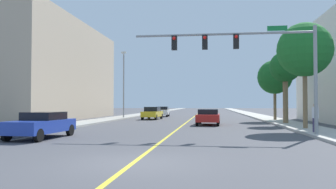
# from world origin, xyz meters

# --- Properties ---
(ground) EXTENTS (192.00, 192.00, 0.00)m
(ground) POSITION_xyz_m (0.00, 42.00, 0.00)
(ground) COLOR #47474C
(sidewalk_left) EXTENTS (2.80, 168.00, 0.15)m
(sidewalk_left) POSITION_xyz_m (-9.14, 42.00, 0.07)
(sidewalk_left) COLOR #9E9B93
(sidewalk_left) RESTS_ON ground
(sidewalk_right) EXTENTS (2.80, 168.00, 0.15)m
(sidewalk_right) POSITION_xyz_m (9.14, 42.00, 0.07)
(sidewalk_right) COLOR #B2ADA3
(sidewalk_right) RESTS_ON ground
(lane_marking_center) EXTENTS (0.16, 144.00, 0.01)m
(lane_marking_center) POSITION_xyz_m (0.00, 42.00, 0.00)
(lane_marking_center) COLOR yellow
(lane_marking_center) RESTS_ON ground
(building_left_near) EXTENTS (15.01, 24.11, 11.66)m
(building_left_near) POSITION_xyz_m (-20.28, 28.41, 5.83)
(building_left_near) COLOR tan
(building_left_near) RESTS_ON ground
(traffic_signal_mast) EXTENTS (10.28, 0.36, 6.07)m
(traffic_signal_mast) POSITION_xyz_m (4.61, 9.24, 4.74)
(traffic_signal_mast) COLOR gray
(traffic_signal_mast) RESTS_ON sidewalk_right
(street_lamp) EXTENTS (0.56, 0.28, 8.11)m
(street_lamp) POSITION_xyz_m (-8.24, 29.55, 4.63)
(street_lamp) COLOR gray
(street_lamp) RESTS_ON sidewalk_left
(palm_near) EXTENTS (3.73, 3.73, 7.25)m
(palm_near) POSITION_xyz_m (8.79, 13.71, 5.50)
(palm_near) COLOR brown
(palm_near) RESTS_ON sidewalk_right
(palm_mid) EXTENTS (2.69, 2.69, 6.26)m
(palm_mid) POSITION_xyz_m (8.83, 19.88, 4.95)
(palm_mid) COLOR brown
(palm_mid) RESTS_ON sidewalk_right
(palm_far) EXTENTS (3.59, 3.59, 6.31)m
(palm_far) POSITION_xyz_m (9.09, 26.05, 4.63)
(palm_far) COLOR brown
(palm_far) RESTS_ON sidewalk_right
(car_yellow) EXTENTS (1.96, 4.37, 1.47)m
(car_yellow) POSITION_xyz_m (-4.47, 28.46, 0.76)
(car_yellow) COLOR gold
(car_yellow) RESTS_ON ground
(car_blue) EXTENTS (2.04, 4.41, 1.37)m
(car_blue) POSITION_xyz_m (-6.48, 6.49, 0.73)
(car_blue) COLOR #1E389E
(car_blue) RESTS_ON ground
(car_red) EXTENTS (2.07, 4.57, 1.36)m
(car_red) POSITION_xyz_m (2.16, 18.86, 0.71)
(car_red) COLOR red
(car_red) RESTS_ON ground
(car_white) EXTENTS (1.91, 3.92, 1.44)m
(car_white) POSITION_xyz_m (-4.50, 36.91, 0.75)
(car_white) COLOR white
(car_white) RESTS_ON ground
(pedestrian) EXTENTS (0.38, 0.38, 1.69)m
(pedestrian) POSITION_xyz_m (8.46, 10.46, 0.99)
(pedestrian) COLOR #3F3859
(pedestrian) RESTS_ON sidewalk_right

